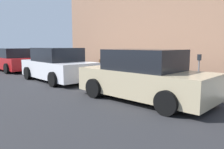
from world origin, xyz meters
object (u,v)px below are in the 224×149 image
at_px(suitcase_navy_4, 131,74).
at_px(suitcase_black_2, 149,77).
at_px(suitcase_teal_0, 169,76).
at_px(suitcase_maroon_1, 158,77).
at_px(suitcase_silver_3, 139,73).
at_px(parking_meter, 199,66).
at_px(suitcase_olive_5, 123,73).
at_px(fire_hydrant, 113,70).
at_px(parked_car_beige_0, 143,76).
at_px(parked_car_red_2, 14,60).
at_px(parked_car_white_1, 57,65).
at_px(bollard_post, 101,68).

bearing_deg(suitcase_navy_4, suitcase_black_2, -175.30).
distance_m(suitcase_teal_0, suitcase_maroon_1, 0.47).
relative_size(suitcase_silver_3, parking_meter, 0.84).
bearing_deg(suitcase_maroon_1, suitcase_olive_5, 1.04).
bearing_deg(fire_hydrant, suitcase_teal_0, -179.40).
bearing_deg(parked_car_beige_0, suitcase_silver_3, -48.39).
bearing_deg(suitcase_olive_5, suitcase_silver_3, 179.00).
relative_size(suitcase_silver_3, suitcase_navy_4, 1.21).
bearing_deg(parked_car_beige_0, suitcase_black_2, -58.03).
height_order(parking_meter, parked_car_red_2, parked_car_red_2).
relative_size(suitcase_maroon_1, parking_meter, 0.51).
bearing_deg(parked_car_white_1, fire_hydrant, -129.98).
height_order(suitcase_black_2, parked_car_beige_0, parked_car_beige_0).
bearing_deg(suitcase_black_2, parked_car_white_1, 28.06).
xyz_separation_m(suitcase_black_2, fire_hydrant, (2.24, 0.04, 0.12)).
bearing_deg(suitcase_silver_3, bollard_post, 2.29).
distance_m(fire_hydrant, bollard_post, 0.77).
height_order(suitcase_teal_0, parked_car_white_1, parked_car_white_1).
xyz_separation_m(suitcase_silver_3, suitcase_navy_4, (0.50, -0.01, -0.10)).
height_order(suitcase_navy_4, fire_hydrant, suitcase_navy_4).
bearing_deg(parked_car_red_2, suitcase_silver_3, -167.60).
height_order(suitcase_silver_3, suitcase_navy_4, suitcase_silver_3).
distance_m(parked_car_beige_0, parked_car_red_2, 11.08).
bearing_deg(parked_car_white_1, parked_car_beige_0, 180.00).
xyz_separation_m(suitcase_black_2, bollard_post, (2.99, 0.19, 0.17)).
bearing_deg(suitcase_silver_3, suitcase_olive_5, -1.00).
relative_size(suitcase_silver_3, bollard_post, 1.22).
xyz_separation_m(bollard_post, parked_car_white_1, (1.00, 1.94, 0.18)).
bearing_deg(parked_car_red_2, suitcase_maroon_1, -168.45).
bearing_deg(parked_car_white_1, bollard_post, -117.30).
bearing_deg(suitcase_navy_4, parking_meter, -174.48).
bearing_deg(suitcase_olive_5, suitcase_maroon_1, -178.96).
relative_size(suitcase_maroon_1, suitcase_navy_4, 0.74).
bearing_deg(suitcase_maroon_1, parked_car_red_2, 11.55).
relative_size(fire_hydrant, parked_car_beige_0, 0.16).
bearing_deg(suitcase_silver_3, suitcase_teal_0, -176.66).
distance_m(fire_hydrant, parking_meter, 4.32).
bearing_deg(parked_car_red_2, suitcase_black_2, -167.71).
bearing_deg(parked_car_red_2, parked_car_white_1, 180.00).
bearing_deg(parked_car_white_1, suitcase_navy_4, -145.78).
bearing_deg(suitcase_silver_3, parked_car_red_2, 12.40).
height_order(parked_car_white_1, parked_car_red_2, parked_car_white_1).
xyz_separation_m(suitcase_maroon_1, suitcase_silver_3, (0.96, 0.05, 0.08)).
height_order(parking_meter, parked_car_beige_0, parked_car_beige_0).
height_order(suitcase_maroon_1, parking_meter, parking_meter).
xyz_separation_m(suitcase_black_2, parked_car_red_2, (9.75, 2.12, 0.32)).
height_order(suitcase_navy_4, bollard_post, suitcase_navy_4).
distance_m(suitcase_silver_3, parked_car_red_2, 9.49).
distance_m(suitcase_navy_4, suitcase_olive_5, 0.49).
distance_m(suitcase_maroon_1, parked_car_beige_0, 2.28).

